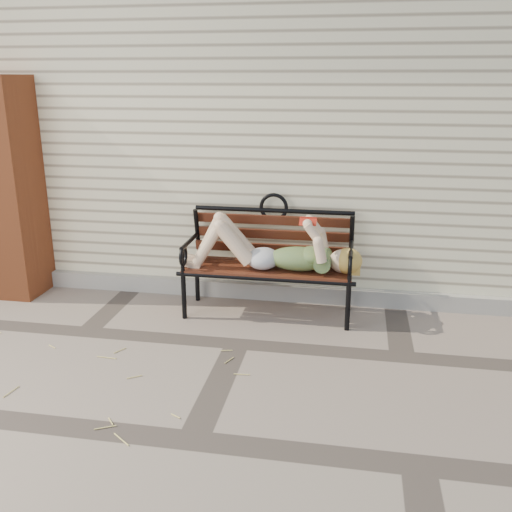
# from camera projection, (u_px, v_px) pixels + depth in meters

# --- Properties ---
(ground) EXTENTS (80.00, 80.00, 0.00)m
(ground) POSITION_uv_depth(u_px,v_px,m) (237.00, 344.00, 4.42)
(ground) COLOR #7B6A5F
(ground) RESTS_ON ground
(house_wall) EXTENTS (8.00, 4.00, 3.00)m
(house_wall) POSITION_uv_depth(u_px,v_px,m) (287.00, 119.00, 6.79)
(house_wall) COLOR beige
(house_wall) RESTS_ON ground
(foundation_strip) EXTENTS (8.00, 0.10, 0.15)m
(foundation_strip) POSITION_uv_depth(u_px,v_px,m) (258.00, 291.00, 5.31)
(foundation_strip) COLOR #9C968D
(foundation_strip) RESTS_ON ground
(brick_pillar) EXTENTS (0.50, 0.50, 2.00)m
(brick_pillar) POSITION_uv_depth(u_px,v_px,m) (7.00, 189.00, 5.21)
(brick_pillar) COLOR #A34A24
(brick_pillar) RESTS_ON ground
(garden_bench) EXTENTS (1.56, 0.62, 1.01)m
(garden_bench) POSITION_uv_depth(u_px,v_px,m) (270.00, 249.00, 4.90)
(garden_bench) COLOR black
(garden_bench) RESTS_ON ground
(reading_woman) EXTENTS (1.48, 0.34, 0.46)m
(reading_woman) POSITION_uv_depth(u_px,v_px,m) (269.00, 249.00, 4.77)
(reading_woman) COLOR #0A3F48
(reading_woman) RESTS_ON ground
(straw_scatter) EXTENTS (2.84, 1.66, 0.01)m
(straw_scatter) POSITION_uv_depth(u_px,v_px,m) (39.00, 367.00, 4.06)
(straw_scatter) COLOR #D7C268
(straw_scatter) RESTS_ON ground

